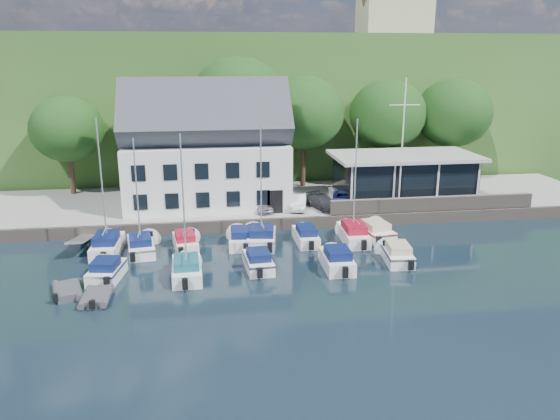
% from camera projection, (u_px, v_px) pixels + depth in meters
% --- Properties ---
extents(ground, '(180.00, 180.00, 0.00)m').
position_uv_depth(ground, '(325.00, 282.00, 34.61)').
color(ground, black).
rests_on(ground, ground).
extents(quay, '(60.00, 13.00, 1.00)m').
position_uv_depth(quay, '(284.00, 203.00, 51.12)').
color(quay, gray).
rests_on(quay, ground).
extents(quay_face, '(60.00, 0.30, 1.00)m').
position_uv_depth(quay_face, '(296.00, 223.00, 44.94)').
color(quay_face, '#645950').
rests_on(quay_face, ground).
extents(hillside, '(160.00, 75.00, 16.00)m').
position_uv_depth(hillside, '(244.00, 91.00, 91.38)').
color(hillside, '#29481B').
rests_on(hillside, ground).
extents(field_patch, '(50.00, 30.00, 0.30)m').
position_uv_depth(field_patch, '(284.00, 41.00, 97.85)').
color(field_patch, '#4A5B2D').
rests_on(field_patch, hillside).
extents(farmhouse, '(10.40, 7.00, 8.20)m').
position_uv_depth(farmhouse, '(394.00, 11.00, 81.60)').
color(farmhouse, '#C1B194').
rests_on(farmhouse, hillside).
extents(harbor_building, '(14.40, 8.20, 8.70)m').
position_uv_depth(harbor_building, '(207.00, 156.00, 47.86)').
color(harbor_building, silver).
rests_on(harbor_building, quay).
extents(club_pavilion, '(13.20, 7.20, 4.10)m').
position_uv_depth(club_pavilion, '(403.00, 176.00, 50.52)').
color(club_pavilion, black).
rests_on(club_pavilion, quay).
extents(seawall, '(18.00, 0.50, 1.20)m').
position_uv_depth(seawall, '(433.00, 204.00, 46.69)').
color(seawall, '#645950').
rests_on(seawall, quay).
extents(gangway, '(1.20, 6.00, 1.40)m').
position_uv_depth(gangway, '(84.00, 247.00, 40.87)').
color(gangway, silver).
rests_on(gangway, ground).
extents(car_silver, '(2.06, 3.49, 1.11)m').
position_uv_depth(car_silver, '(261.00, 205.00, 46.54)').
color(car_silver, '#9E9EA2').
rests_on(car_silver, quay).
extents(car_white, '(2.02, 3.97, 1.25)m').
position_uv_depth(car_white, '(298.00, 202.00, 47.21)').
color(car_white, silver).
rests_on(car_white, quay).
extents(car_dgrey, '(2.71, 4.28, 1.15)m').
position_uv_depth(car_dgrey, '(323.00, 202.00, 47.27)').
color(car_dgrey, '#2F3035').
rests_on(car_dgrey, quay).
extents(car_blue, '(2.62, 4.17, 1.33)m').
position_uv_depth(car_blue, '(343.00, 198.00, 48.13)').
color(car_blue, navy).
rests_on(car_blue, quay).
extents(flagpole, '(2.66, 0.20, 11.10)m').
position_uv_depth(flagpole, '(402.00, 145.00, 46.10)').
color(flagpole, silver).
rests_on(flagpole, quay).
extents(tree_0, '(6.77, 6.77, 9.25)m').
position_uv_depth(tree_0, '(69.00, 146.00, 51.25)').
color(tree_0, black).
rests_on(tree_0, quay).
extents(tree_1, '(6.96, 6.96, 9.51)m').
position_uv_depth(tree_1, '(153.00, 142.00, 52.47)').
color(tree_1, black).
rests_on(tree_1, quay).
extents(tree_2, '(9.35, 9.35, 12.78)m').
position_uv_depth(tree_2, '(240.00, 125.00, 52.36)').
color(tree_2, black).
rests_on(tree_2, quay).
extents(tree_3, '(8.04, 8.04, 10.99)m').
position_uv_depth(tree_3, '(303.00, 132.00, 54.07)').
color(tree_3, black).
rests_on(tree_3, quay).
extents(tree_4, '(7.72, 7.72, 10.55)m').
position_uv_depth(tree_4, '(387.00, 132.00, 55.64)').
color(tree_4, black).
rests_on(tree_4, quay).
extents(tree_5, '(7.78, 7.78, 10.64)m').
position_uv_depth(tree_5, '(452.00, 130.00, 56.42)').
color(tree_5, black).
rests_on(tree_5, quay).
extents(boat_r1_0, '(2.27, 6.47, 9.50)m').
position_uv_depth(boat_r1_0, '(102.00, 190.00, 38.35)').
color(boat_r1_0, white).
rests_on(boat_r1_0, ground).
extents(boat_r1_1, '(2.84, 6.22, 8.26)m').
position_uv_depth(boat_r1_1, '(137.00, 198.00, 38.67)').
color(boat_r1_1, white).
rests_on(boat_r1_1, ground).
extents(boat_r1_2, '(2.41, 5.47, 8.20)m').
position_uv_depth(boat_r1_2, '(183.00, 195.00, 39.44)').
color(boat_r1_2, white).
rests_on(boat_r1_2, ground).
extents(boat_r1_3, '(2.37, 5.59, 1.38)m').
position_uv_depth(boat_r1_3, '(241.00, 236.00, 41.13)').
color(boat_r1_3, white).
rests_on(boat_r1_3, ground).
extents(boat_r1_4, '(3.12, 5.93, 9.40)m').
position_uv_depth(boat_r1_4, '(261.00, 185.00, 39.97)').
color(boat_r1_4, white).
rests_on(boat_r1_4, ground).
extents(boat_r1_5, '(1.70, 5.68, 1.36)m').
position_uv_depth(boat_r1_5, '(306.00, 234.00, 41.73)').
color(boat_r1_5, white).
rests_on(boat_r1_5, ground).
extents(boat_r1_6, '(2.19, 6.67, 9.35)m').
position_uv_depth(boat_r1_6, '(355.00, 182.00, 40.88)').
color(boat_r1_6, white).
rests_on(boat_r1_6, ground).
extents(boat_r1_7, '(2.98, 5.90, 1.44)m').
position_uv_depth(boat_r1_7, '(375.00, 229.00, 42.68)').
color(boat_r1_7, white).
rests_on(boat_r1_7, ground).
extents(boat_r2_0, '(2.69, 4.98, 1.42)m').
position_uv_depth(boat_r2_0, '(106.00, 269.00, 34.86)').
color(boat_r2_0, white).
rests_on(boat_r2_0, ground).
extents(boat_r2_1, '(2.20, 6.03, 8.78)m').
position_uv_depth(boat_r2_1, '(184.00, 212.00, 34.14)').
color(boat_r2_1, white).
rests_on(boat_r2_1, ground).
extents(boat_r2_2, '(2.14, 5.25, 1.34)m').
position_uv_depth(boat_r2_2, '(258.00, 259.00, 36.61)').
color(boat_r2_2, white).
rests_on(boat_r2_2, ground).
extents(boat_r2_3, '(2.08, 5.55, 1.47)m').
position_uv_depth(boat_r2_3, '(337.00, 258.00, 36.70)').
color(boat_r2_3, white).
rests_on(boat_r2_3, ground).
extents(boat_r2_4, '(2.45, 5.62, 1.36)m').
position_uv_depth(boat_r2_4, '(397.00, 252.00, 37.95)').
color(boat_r2_4, white).
rests_on(boat_r2_4, ground).
extents(dinghy_0, '(2.43, 3.20, 0.66)m').
position_uv_depth(dinghy_0, '(67.00, 290.00, 32.71)').
color(dinghy_0, '#38393D').
rests_on(dinghy_0, ground).
extents(dinghy_1, '(1.74, 2.85, 0.66)m').
position_uv_depth(dinghy_1, '(96.00, 296.00, 31.89)').
color(dinghy_1, '#38393D').
rests_on(dinghy_1, ground).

